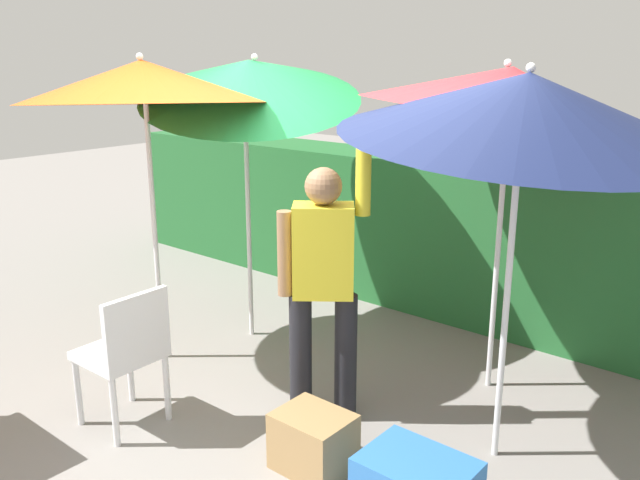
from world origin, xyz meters
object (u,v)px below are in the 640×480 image
Objects in this scene: chair_plastic at (126,350)px; umbrella_yellow at (508,93)px; person_vendor at (323,277)px; umbrella_orange at (250,80)px; crate_cardboard at (313,442)px; umbrella_navy at (143,82)px; umbrella_rainbow at (525,106)px.

umbrella_yellow is at bearing 53.11° from chair_plastic.
umbrella_yellow reaches higher than chair_plastic.
umbrella_orange is at bearing 152.70° from person_vendor.
person_vendor is (1.25, -0.64, -1.11)m from umbrella_orange.
umbrella_orange is 1.89m from umbrella_yellow.
chair_plastic reaches higher than crate_cardboard.
umbrella_orange reaches higher than chair_plastic.
umbrella_navy reaches higher than crate_cardboard.
umbrella_rainbow is at bearing 17.47° from person_vendor.
umbrella_orange is at bearing 144.63° from crate_cardboard.
umbrella_yellow is 2.40m from crate_cardboard.
umbrella_yellow is (-0.44, 0.75, 0.02)m from umbrella_rainbow.
umbrella_orange is 2.17m from chair_plastic.
umbrella_orange is (-2.28, 0.32, 0.07)m from umbrella_rainbow.
person_vendor is at bearing -162.53° from umbrella_rainbow.
umbrella_yellow is 1.04× the size of umbrella_navy.
umbrella_yellow is (1.84, 0.43, -0.05)m from umbrella_orange.
umbrella_navy is at bearing 169.43° from crate_cardboard.
umbrella_yellow is 5.81× the size of crate_cardboard.
person_vendor is 0.95m from crate_cardboard.
umbrella_navy is 5.59× the size of crate_cardboard.
umbrella_orange is at bearing 105.18° from chair_plastic.
umbrella_rainbow is 0.86m from umbrella_yellow.
umbrella_rainbow reaches higher than person_vendor.
umbrella_navy is at bearing -108.04° from umbrella_orange.
person_vendor is at bearing 45.21° from chair_plastic.
umbrella_yellow is at bearing 79.42° from crate_cardboard.
umbrella_rainbow is 2.55× the size of chair_plastic.
umbrella_orange is 1.79m from person_vendor.
person_vendor is at bearing 124.02° from crate_cardboard.
crate_cardboard is at bearing -132.47° from umbrella_rainbow.
chair_plastic is (0.40, -1.49, -1.53)m from umbrella_orange.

